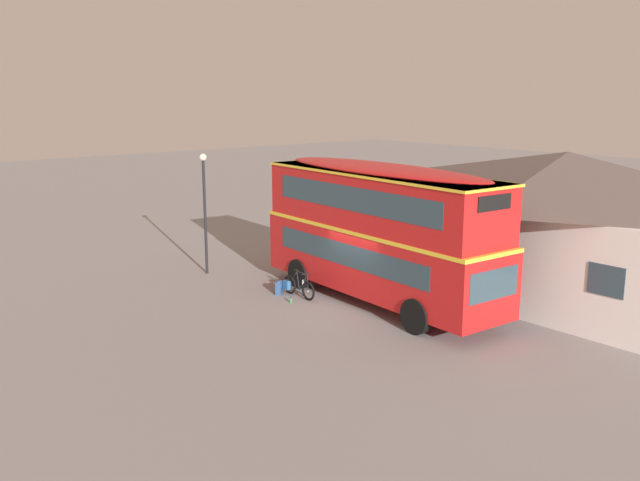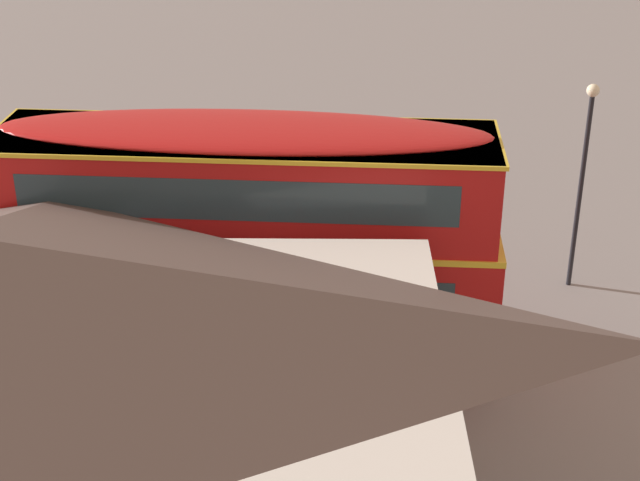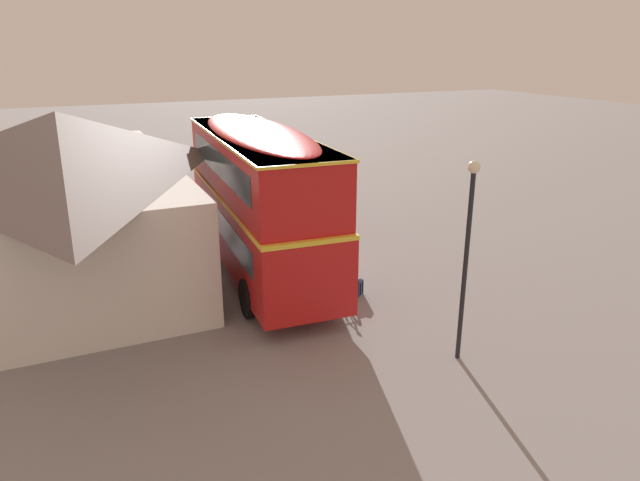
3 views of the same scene
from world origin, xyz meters
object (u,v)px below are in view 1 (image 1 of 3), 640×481
at_px(water_bottle_green_metal, 291,300).
at_px(street_lamp, 205,201).
at_px(touring_bicycle, 297,287).
at_px(double_decker_bus, 380,227).
at_px(backpack_on_ground, 279,287).

relative_size(water_bottle_green_metal, street_lamp, 0.04).
height_order(touring_bicycle, water_bottle_green_metal, touring_bicycle).
height_order(water_bottle_green_metal, street_lamp, street_lamp).
relative_size(double_decker_bus, touring_bicycle, 5.77).
distance_m(touring_bicycle, water_bottle_green_metal, 0.81).
bearing_deg(water_bottle_green_metal, street_lamp, -178.44).
bearing_deg(street_lamp, backpack_on_ground, 5.95).
height_order(touring_bicycle, street_lamp, street_lamp).
bearing_deg(backpack_on_ground, street_lamp, -174.05).
height_order(touring_bicycle, backpack_on_ground, touring_bicycle).
distance_m(double_decker_bus, water_bottle_green_metal, 3.95).
distance_m(backpack_on_ground, water_bottle_green_metal, 1.13).
bearing_deg(water_bottle_green_metal, backpack_on_ground, 164.59).
relative_size(touring_bicycle, street_lamp, 0.36).
height_order(double_decker_bus, backpack_on_ground, double_decker_bus).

